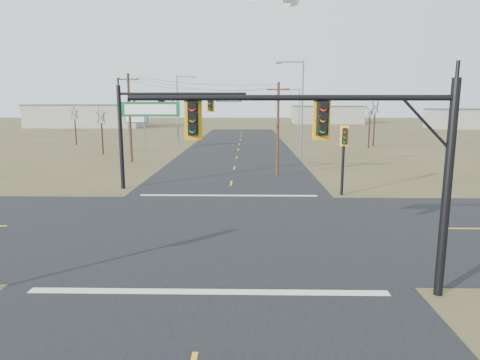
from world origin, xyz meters
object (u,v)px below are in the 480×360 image
streetlight_c (179,107)px  bare_tree_c (370,112)px  mast_arm_far (160,115)px  utility_pole_near (278,128)px  highway_sign (136,121)px  bare_tree_a (101,116)px  utility_pole_far (130,117)px  bare_tree_b (74,113)px  pedestal_signal_ne (344,145)px  streetlight_b (298,112)px  mast_arm_near (330,140)px  bare_tree_d (375,106)px  streetlight_a (300,105)px

streetlight_c → bare_tree_c: streetlight_c is taller
mast_arm_far → utility_pole_near: utility_pole_near is taller
mast_arm_far → streetlight_c: (-3.39, 29.81, 0.24)m
highway_sign → bare_tree_a: size_ratio=0.92×
utility_pole_far → bare_tree_b: utility_pole_far is taller
pedestal_signal_ne → bare_tree_b: (-31.93, 34.20, 1.35)m
pedestal_signal_ne → bare_tree_b: size_ratio=0.80×
bare_tree_a → utility_pole_far: bearing=-51.4°
utility_pole_near → streetlight_b: (5.56, 34.45, 0.61)m
mast_arm_near → bare_tree_b: mast_arm_near is taller
mast_arm_near → bare_tree_c: bearing=61.5°
utility_pole_near → bare_tree_d: size_ratio=1.10×
mast_arm_far → bare_tree_c: mast_arm_far is taller
utility_pole_far → bare_tree_b: 22.18m
pedestal_signal_ne → utility_pole_far: size_ratio=0.52×
bare_tree_a → bare_tree_d: bare_tree_d is taller
utility_pole_near → highway_sign: bearing=130.8°
utility_pole_near → bare_tree_b: (-27.99, 26.84, 0.61)m
mast_arm_far → streetlight_b: bearing=68.3°
bare_tree_d → pedestal_signal_ne: bearing=-109.3°
bare_tree_d → streetlight_c: bearing=-176.5°
utility_pole_far → bare_tree_a: 8.52m
bare_tree_b → bare_tree_c: 42.37m
bare_tree_b → highway_sign: bearing=-33.0°
streetlight_a → streetlight_c: (-15.24, 14.10, -0.37)m
streetlight_a → streetlight_c: 20.76m
mast_arm_far → bare_tree_b: mast_arm_far is taller
streetlight_b → bare_tree_b: size_ratio=1.43×
streetlight_a → utility_pole_near: bearing=-112.5°
highway_sign → bare_tree_d: (32.76, 6.46, 1.90)m
bare_tree_b → bare_tree_c: bearing=-4.3°
bare_tree_a → bare_tree_b: bearing=124.7°
utility_pole_near → streetlight_b: size_ratio=0.93×
highway_sign → streetlight_a: (20.13, -9.35, 2.11)m
pedestal_signal_ne → utility_pole_near: (-3.94, 7.36, 0.74)m
pedestal_signal_ne → bare_tree_c: bearing=89.5°
mast_arm_near → bare_tree_c: size_ratio=1.62×
streetlight_c → bare_tree_d: (27.87, 1.71, 0.15)m
streetlight_a → streetlight_c: size_ratio=1.07×
mast_arm_far → streetlight_a: size_ratio=0.86×
streetlight_c → bare_tree_c: 26.48m
utility_pole_far → highway_sign: bearing=101.5°
utility_pole_far → bare_tree_c: size_ratio=1.44×
mast_arm_far → streetlight_a: 19.69m
utility_pole_far → bare_tree_d: size_ratio=1.29×
bare_tree_d → bare_tree_c: bearing=-118.4°
bare_tree_d → mast_arm_near: bearing=-107.7°
streetlight_a → streetlight_b: bearing=77.7°
streetlight_a → bare_tree_c: (11.22, 13.20, -0.98)m
streetlight_a → mast_arm_far: bearing=-133.3°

